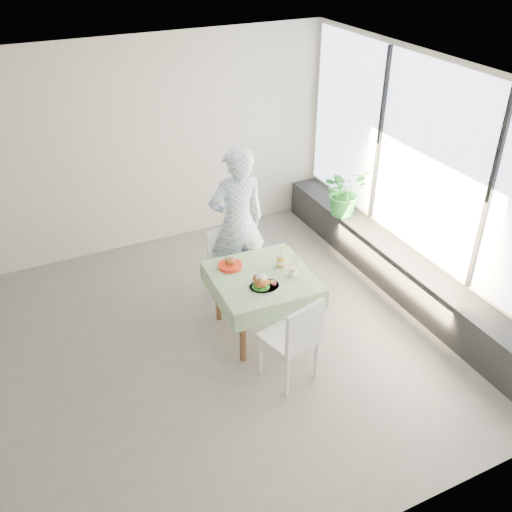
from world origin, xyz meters
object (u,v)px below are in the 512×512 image
chair_far (231,279)px  potted_plant (345,191)px  main_dish (263,283)px  chair_near (290,353)px  juice_cup_orange (281,261)px  diner (237,223)px  cafe_table (262,297)px

chair_far → potted_plant: size_ratio=1.33×
main_dish → potted_plant: bearing=36.3°
chair_near → potted_plant: 2.80m
chair_near → juice_cup_orange: (0.34, 0.85, 0.51)m
diner → potted_plant: bearing=-166.5°
diner → main_dish: 1.09m
potted_plant → chair_near: bearing=-133.8°
diner → juice_cup_orange: diner is taller
chair_near → main_dish: 0.76m
main_dish → juice_cup_orange: juice_cup_orange is taller
juice_cup_orange → cafe_table: bearing=-164.9°
diner → juice_cup_orange: 0.81m
diner → potted_plant: size_ratio=2.83×
chair_near → diner: 1.76m
cafe_table → chair_far: bearing=95.0°
chair_near → juice_cup_orange: juice_cup_orange is taller
chair_far → diner: diner is taller
juice_cup_orange → chair_near: bearing=-111.9°
diner → potted_plant: (1.72, 0.35, -0.11)m
chair_far → main_dish: size_ratio=2.66×
chair_far → juice_cup_orange: juice_cup_orange is taller
cafe_table → juice_cup_orange: (0.26, 0.07, 0.35)m
juice_cup_orange → potted_plant: size_ratio=0.45×
cafe_table → diner: (0.10, 0.85, 0.48)m
juice_cup_orange → chair_far: bearing=116.4°
cafe_table → juice_cup_orange: juice_cup_orange is taller
potted_plant → cafe_table: bearing=-146.6°
chair_far → chair_near: chair_near is taller
cafe_table → juice_cup_orange: size_ratio=3.66×
chair_near → main_dish: (-0.02, 0.57, 0.50)m
chair_far → main_dish: main_dish is taller
chair_far → potted_plant: bearing=14.2°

